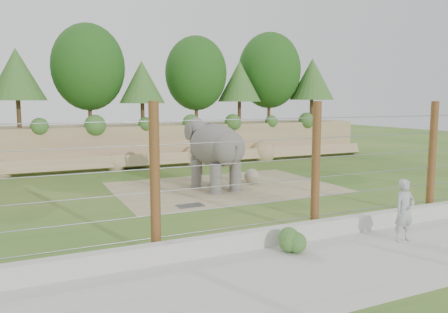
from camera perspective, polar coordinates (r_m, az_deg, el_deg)
name	(u,v)px	position (r m, az deg, el deg)	size (l,w,h in m)	color
ground	(245,202)	(17.56, 2.80, -5.93)	(90.00, 90.00, 0.00)	#33651F
back_embankment	(163,102)	(29.08, -8.01, 7.08)	(30.00, 5.52, 8.77)	#987A5C
dirt_patch	(225,187)	(20.40, 0.07, -4.04)	(10.00, 7.00, 0.02)	#978161
drain_grate	(190,205)	(16.83, -4.45, -6.40)	(1.00, 0.60, 0.03)	#262628
elephant	(216,155)	(19.65, -1.11, 0.14)	(1.66, 3.88, 3.14)	#66625B
stone_ball	(252,176)	(21.23, 3.65, -2.58)	(0.73, 0.73, 0.73)	gray
retaining_wall	(325,228)	(13.44, 13.00, -9.12)	(26.00, 0.35, 0.50)	beige
walkway	(374,258)	(12.09, 18.97, -12.42)	(26.00, 4.00, 0.01)	beige
barrier_fence	(316,168)	(13.45, 11.89, -1.44)	(20.26, 0.26, 4.00)	#583316
walkway_shrub	(291,241)	(11.82, 8.77, -10.83)	(0.67, 0.67, 0.67)	#28591D
zookeeper	(405,211)	(13.50, 22.52, -6.53)	(0.66, 0.43, 1.80)	#B6B9C0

